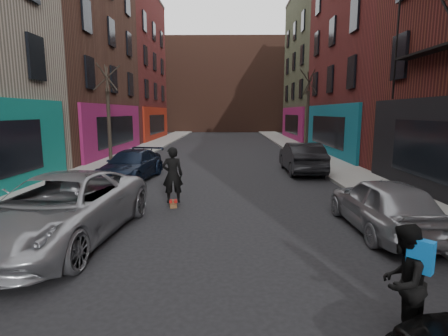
{
  "coord_description": "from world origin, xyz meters",
  "views": [
    {
      "loc": [
        0.5,
        -1.57,
        2.99
      ],
      "look_at": [
        0.38,
        7.1,
        1.6
      ],
      "focal_mm": 28.0,
      "sensor_mm": 36.0,
      "label": 1
    }
  ],
  "objects_px": {
    "parked_left_far": "(61,208)",
    "skateboarder": "(173,175)",
    "tree_right_far": "(308,105)",
    "skateboard": "(173,204)",
    "tree_left_far": "(108,105)",
    "pedestrian": "(403,281)",
    "parked_right_far": "(384,204)",
    "parked_left_end": "(131,165)",
    "parked_right_end": "(302,157)"
  },
  "relations": [
    {
      "from": "skateboarder",
      "to": "pedestrian",
      "type": "xyz_separation_m",
      "value": [
        4.09,
        -6.65,
        -0.21
      ]
    },
    {
      "from": "tree_left_far",
      "to": "skateboard",
      "type": "height_order",
      "value": "tree_left_far"
    },
    {
      "from": "tree_right_far",
      "to": "skateboard",
      "type": "xyz_separation_m",
      "value": [
        -7.5,
        -14.6,
        -3.48
      ]
    },
    {
      "from": "tree_left_far",
      "to": "tree_right_far",
      "type": "bearing_deg",
      "value": 25.82
    },
    {
      "from": "tree_right_far",
      "to": "parked_left_far",
      "type": "bearing_deg",
      "value": -118.38
    },
    {
      "from": "tree_left_far",
      "to": "tree_right_far",
      "type": "relative_size",
      "value": 0.96
    },
    {
      "from": "parked_left_far",
      "to": "parked_right_end",
      "type": "bearing_deg",
      "value": 56.06
    },
    {
      "from": "parked_left_end",
      "to": "parked_left_far",
      "type": "bearing_deg",
      "value": -79.5
    },
    {
      "from": "skateboard",
      "to": "tree_right_far",
      "type": "bearing_deg",
      "value": 52.6
    },
    {
      "from": "tree_left_far",
      "to": "tree_right_far",
      "type": "xyz_separation_m",
      "value": [
        12.4,
        6.0,
        0.15
      ]
    },
    {
      "from": "skateboard",
      "to": "pedestrian",
      "type": "height_order",
      "value": "pedestrian"
    },
    {
      "from": "parked_left_far",
      "to": "skateboard",
      "type": "height_order",
      "value": "parked_left_far"
    },
    {
      "from": "tree_left_far",
      "to": "parked_left_end",
      "type": "height_order",
      "value": "tree_left_far"
    },
    {
      "from": "skateboard",
      "to": "skateboarder",
      "type": "distance_m",
      "value": 0.95
    },
    {
      "from": "parked_left_far",
      "to": "parked_right_far",
      "type": "bearing_deg",
      "value": 10.07
    },
    {
      "from": "tree_right_far",
      "to": "parked_right_far",
      "type": "relative_size",
      "value": 1.66
    },
    {
      "from": "skateboard",
      "to": "skateboarder",
      "type": "height_order",
      "value": "skateboarder"
    },
    {
      "from": "tree_left_far",
      "to": "pedestrian",
      "type": "relative_size",
      "value": 4.15
    },
    {
      "from": "tree_left_far",
      "to": "skateboarder",
      "type": "distance_m",
      "value": 10.18
    },
    {
      "from": "parked_left_far",
      "to": "skateboarder",
      "type": "xyz_separation_m",
      "value": [
        2.11,
        3.18,
        0.22
      ]
    },
    {
      "from": "parked_right_end",
      "to": "pedestrian",
      "type": "xyz_separation_m",
      "value": [
        -1.34,
        -12.99,
        0.04
      ]
    },
    {
      "from": "tree_right_far",
      "to": "parked_right_end",
      "type": "relative_size",
      "value": 1.48
    },
    {
      "from": "tree_left_far",
      "to": "parked_left_far",
      "type": "relative_size",
      "value": 1.16
    },
    {
      "from": "tree_left_far",
      "to": "skateboard",
      "type": "distance_m",
      "value": 10.44
    },
    {
      "from": "parked_left_end",
      "to": "parked_right_end",
      "type": "distance_m",
      "value": 8.23
    },
    {
      "from": "skateboarder",
      "to": "tree_left_far",
      "type": "bearing_deg",
      "value": -70.52
    },
    {
      "from": "tree_left_far",
      "to": "pedestrian",
      "type": "distance_m",
      "value": 17.89
    },
    {
      "from": "tree_left_far",
      "to": "parked_left_end",
      "type": "bearing_deg",
      "value": -61.25
    },
    {
      "from": "parked_left_far",
      "to": "pedestrian",
      "type": "distance_m",
      "value": 7.11
    },
    {
      "from": "skateboard",
      "to": "skateboarder",
      "type": "relative_size",
      "value": 0.44
    },
    {
      "from": "tree_right_far",
      "to": "skateboarder",
      "type": "relative_size",
      "value": 3.77
    },
    {
      "from": "parked_right_far",
      "to": "tree_right_far",
      "type": "bearing_deg",
      "value": -97.37
    },
    {
      "from": "parked_right_far",
      "to": "skateboard",
      "type": "bearing_deg",
      "value": -24.29
    },
    {
      "from": "pedestrian",
      "to": "tree_right_far",
      "type": "bearing_deg",
      "value": -143.73
    },
    {
      "from": "tree_right_far",
      "to": "skateboard",
      "type": "distance_m",
      "value": 16.78
    },
    {
      "from": "skateboard",
      "to": "tree_left_far",
      "type": "bearing_deg",
      "value": 109.48
    },
    {
      "from": "skateboard",
      "to": "skateboarder",
      "type": "bearing_deg",
      "value": 0.0
    },
    {
      "from": "pedestrian",
      "to": "parked_right_far",
      "type": "bearing_deg",
      "value": -155.31
    },
    {
      "from": "tree_left_far",
      "to": "parked_right_end",
      "type": "relative_size",
      "value": 1.42
    },
    {
      "from": "parked_left_end",
      "to": "skateboard",
      "type": "xyz_separation_m",
      "value": [
        2.52,
        -4.26,
        -0.61
      ]
    },
    {
      "from": "parked_left_end",
      "to": "parked_right_end",
      "type": "height_order",
      "value": "parked_right_end"
    },
    {
      "from": "tree_left_far",
      "to": "parked_left_far",
      "type": "height_order",
      "value": "tree_left_far"
    },
    {
      "from": "parked_left_far",
      "to": "skateboarder",
      "type": "relative_size",
      "value": 3.1
    },
    {
      "from": "tree_right_far",
      "to": "parked_right_far",
      "type": "height_order",
      "value": "tree_right_far"
    },
    {
      "from": "tree_left_far",
      "to": "skateboarder",
      "type": "bearing_deg",
      "value": -60.31
    },
    {
      "from": "parked_left_far",
      "to": "skateboarder",
      "type": "height_order",
      "value": "skateboarder"
    },
    {
      "from": "skateboard",
      "to": "parked_left_end",
      "type": "bearing_deg",
      "value": 110.42
    },
    {
      "from": "parked_left_far",
      "to": "skateboarder",
      "type": "distance_m",
      "value": 3.82
    },
    {
      "from": "tree_right_far",
      "to": "parked_left_end",
      "type": "bearing_deg",
      "value": -134.11
    },
    {
      "from": "tree_right_far",
      "to": "pedestrian",
      "type": "xyz_separation_m",
      "value": [
        -3.4,
        -21.25,
        -2.74
      ]
    }
  ]
}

